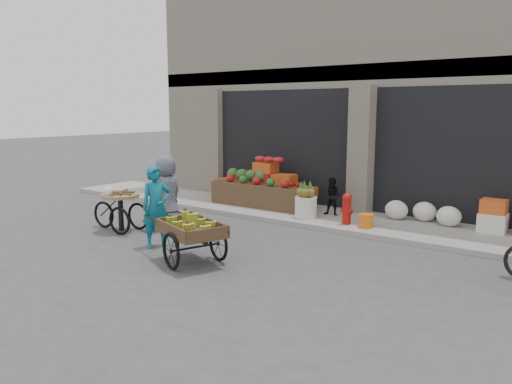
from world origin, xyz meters
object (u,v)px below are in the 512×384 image
Objects in this scene: pineapple_bin at (306,207)px; orange_bucket at (366,221)px; tricycle_cart at (120,206)px; vendor_woman at (156,207)px; vendor_grey at (167,193)px; seated_person at (333,197)px; fire_hydrant at (347,207)px; banana_cart at (190,226)px.

pineapple_bin is 1.62× the size of orange_bucket.
vendor_woman is at bearing -19.17° from tricycle_cart.
vendor_woman is 0.96× the size of vendor_grey.
seated_person is (0.40, 0.60, 0.21)m from pineapple_bin.
fire_hydrant reaches higher than pineapple_bin.
fire_hydrant is at bearing 33.14° from tricycle_cart.
pineapple_bin is 1.61m from orange_bucket.
vendor_woman is at bearing -121.64° from seated_person.
pineapple_bin is 1.11m from fire_hydrant.
pineapple_bin is 3.97m from banana_cart.
pineapple_bin is at bearing 4.61° from vendor_woman.
vendor_woman is 1.69m from tricycle_cart.
tricycle_cart is at bearing -141.01° from seated_person.
banana_cart is 2.58m from vendor_grey.
tricycle_cart is (-3.29, -3.79, -0.02)m from seated_person.
fire_hydrant is 0.30× the size of banana_cart.
vendor_woman is (-1.66, -4.20, 0.22)m from seated_person.
banana_cart is at bearing -112.64° from orange_bucket.
seated_person is at bearing 138.40° from vendor_grey.
seated_person is at bearing 137.12° from fire_hydrant.
seated_person reaches higher than pineapple_bin.
tricycle_cart is (-1.63, 0.41, -0.24)m from vendor_woman.
vendor_woman is (-1.25, 0.36, 0.14)m from banana_cart.
seated_person is 4.00m from vendor_grey.
fire_hydrant is at bearing -52.88° from seated_person.
vendor_grey is (-3.22, -2.44, 0.34)m from fire_hydrant.
tricycle_cart is (-2.89, -3.19, 0.20)m from pineapple_bin.
pineapple_bin is 3.31m from vendor_grey.
tricycle_cart is at bearing 99.83° from vendor_woman.
banana_cart is 2.99m from tricycle_cart.
pineapple_bin is at bearing -133.69° from seated_person.
fire_hydrant is 0.76× the size of seated_person.
vendor_grey is (-2.52, -3.09, 0.25)m from seated_person.
banana_cart is 1.39× the size of vendor_grey.
seated_person is at bearing 105.16° from banana_cart.
vendor_grey is (-3.72, -2.39, 0.57)m from orange_bucket.
pineapple_bin is at bearing 137.19° from vendor_grey.
vendor_woman is at bearing -123.69° from fire_hydrant.
orange_bucket is at bearing 120.34° from vendor_grey.
fire_hydrant is 5.08m from tricycle_cart.
banana_cart is 1.45× the size of vendor_woman.
orange_bucket is at bearing 29.48° from tricycle_cart.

